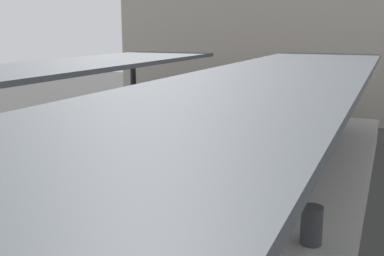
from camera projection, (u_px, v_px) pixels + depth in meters
The scene contains 14 objects.
ground_plane at pixel (114, 233), 12.30m from camera, with size 80.00×80.00×0.00m, color #383835.
platform_left at pixel (2, 195), 13.65m from camera, with size 4.40×28.00×1.00m, color gray.
platform_right at pixel (255, 241), 10.73m from camera, with size 4.40×28.00×1.00m, color gray.
track_ballast at pixel (114, 230), 12.28m from camera, with size 3.20×28.00×0.20m, color #59544C.
rail_near_side at pixel (91, 219), 12.52m from camera, with size 0.08×28.00×0.14m, color slate.
rail_far_side at pixel (138, 228), 11.97m from camera, with size 0.08×28.00×0.14m, color slate.
commuter_train at pixel (214, 119), 18.62m from camera, with size 2.78×10.53×3.10m.
canopy_left at pixel (28, 72), 14.18m from camera, with size 4.18×21.00×3.10m.
canopy_right at pixel (275, 79), 11.25m from camera, with size 4.18×21.00×3.19m.
platform_bench at pixel (260, 186), 11.58m from camera, with size 1.40×0.41×0.86m.
platform_sign at pixel (304, 117), 14.35m from camera, with size 0.90×0.08×2.21m.
litter_bin at pixel (312, 225), 9.41m from camera, with size 0.44×0.44×0.80m, color #2D2D30.
passenger_mid_platform at pixel (286, 152), 13.37m from camera, with size 0.36×0.36×1.59m.
station_building_backdrop at pixel (269, 25), 29.52m from camera, with size 18.00×6.00×11.00m, color #A89E8E.
Camera 1 is at (6.38, -9.72, 5.28)m, focal length 43.76 mm.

